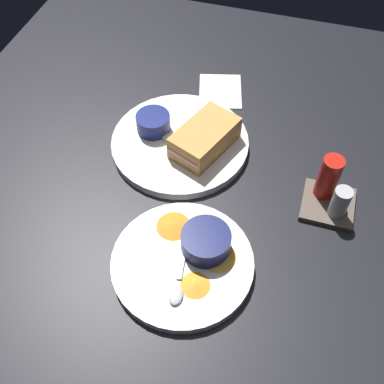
% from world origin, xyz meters
% --- Properties ---
extents(ground_plane, '(1.10, 1.10, 0.03)m').
position_xyz_m(ground_plane, '(0.00, 0.00, -0.01)').
color(ground_plane, black).
extents(plate_sandwich_main, '(0.26, 0.26, 0.02)m').
position_xyz_m(plate_sandwich_main, '(-0.04, -0.06, 0.01)').
color(plate_sandwich_main, white).
rests_on(plate_sandwich_main, ground_plane).
extents(sandwich_half_near, '(0.15, 0.12, 0.05)m').
position_xyz_m(sandwich_half_near, '(-0.04, -0.01, 0.04)').
color(sandwich_half_near, tan).
rests_on(sandwich_half_near, plate_sandwich_main).
extents(ramekin_dark_sauce, '(0.07, 0.07, 0.03)m').
position_xyz_m(ramekin_dark_sauce, '(-0.06, -0.11, 0.03)').
color(ramekin_dark_sauce, navy).
rests_on(ramekin_dark_sauce, plate_sandwich_main).
extents(spoon_by_dark_ramekin, '(0.06, 0.10, 0.01)m').
position_xyz_m(spoon_by_dark_ramekin, '(-0.03, -0.07, 0.02)').
color(spoon_by_dark_ramekin, silver).
rests_on(spoon_by_dark_ramekin, plate_sandwich_main).
extents(plate_chips_companion, '(0.23, 0.23, 0.02)m').
position_xyz_m(plate_chips_companion, '(0.21, 0.03, 0.01)').
color(plate_chips_companion, white).
rests_on(plate_chips_companion, ground_plane).
extents(ramekin_light_gravy, '(0.08, 0.08, 0.04)m').
position_xyz_m(ramekin_light_gravy, '(0.17, 0.05, 0.03)').
color(ramekin_light_gravy, '#0C144C').
rests_on(ramekin_light_gravy, plate_chips_companion).
extents(spoon_by_gravy_ramekin, '(0.10, 0.03, 0.01)m').
position_xyz_m(spoon_by_gravy_ramekin, '(0.25, 0.03, 0.02)').
color(spoon_by_gravy_ramekin, silver).
rests_on(spoon_by_gravy_ramekin, plate_chips_companion).
extents(plantain_chip_scatter, '(0.16, 0.16, 0.01)m').
position_xyz_m(plantain_chip_scatter, '(0.18, 0.05, 0.02)').
color(plantain_chip_scatter, gold).
rests_on(plantain_chip_scatter, plate_chips_companion).
extents(condiment_caddy, '(0.09, 0.09, 0.10)m').
position_xyz_m(condiment_caddy, '(0.02, 0.23, 0.03)').
color(condiment_caddy, brown).
rests_on(condiment_caddy, ground_plane).
extents(paper_napkin_folded, '(0.13, 0.11, 0.00)m').
position_xyz_m(paper_napkin_folded, '(-0.22, -0.02, 0.00)').
color(paper_napkin_folded, white).
rests_on(paper_napkin_folded, ground_plane).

